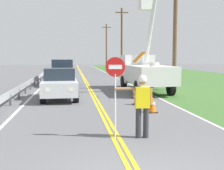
{
  "coord_description": "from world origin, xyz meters",
  "views": [
    {
      "loc": [
        -1.22,
        -4.76,
        2.35
      ],
      "look_at": [
        0.35,
        6.79,
        1.2
      ],
      "focal_mm": 46.64,
      "sensor_mm": 36.0,
      "label": 1
    }
  ],
  "objects_px": {
    "stop_sign_paddle": "(115,79)",
    "utility_pole_near": "(175,26)",
    "utility_pole_far": "(106,46)",
    "traffic_cone_lead": "(152,105)",
    "oncoming_sedan_nearest": "(60,84)",
    "utility_pole_mid": "(122,40)",
    "traffic_cone_tail": "(135,92)",
    "flagger_worker": "(142,102)",
    "utility_bucket_truck": "(144,70)",
    "oncoming_suv_second": "(62,72)",
    "traffic_cone_mid": "(137,98)"
  },
  "relations": [
    {
      "from": "flagger_worker",
      "to": "traffic_cone_mid",
      "type": "relative_size",
      "value": 2.61
    },
    {
      "from": "oncoming_suv_second",
      "to": "traffic_cone_tail",
      "type": "distance_m",
      "value": 9.36
    },
    {
      "from": "utility_pole_near",
      "to": "traffic_cone_lead",
      "type": "distance_m",
      "value": 9.49
    },
    {
      "from": "flagger_worker",
      "to": "stop_sign_paddle",
      "type": "bearing_deg",
      "value": 175.91
    },
    {
      "from": "oncoming_suv_second",
      "to": "traffic_cone_lead",
      "type": "height_order",
      "value": "oncoming_suv_second"
    },
    {
      "from": "utility_bucket_truck",
      "to": "utility_pole_near",
      "type": "distance_m",
      "value": 3.74
    },
    {
      "from": "utility_pole_mid",
      "to": "traffic_cone_lead",
      "type": "relative_size",
      "value": 12.8
    },
    {
      "from": "utility_pole_mid",
      "to": "traffic_cone_lead",
      "type": "xyz_separation_m",
      "value": [
        -3.54,
        -28.39,
        -4.33
      ]
    },
    {
      "from": "flagger_worker",
      "to": "traffic_cone_lead",
      "type": "relative_size",
      "value": 2.61
    },
    {
      "from": "flagger_worker",
      "to": "oncoming_suv_second",
      "type": "xyz_separation_m",
      "value": [
        -2.8,
        16.1,
        0.01
      ]
    },
    {
      "from": "stop_sign_paddle",
      "to": "utility_pole_mid",
      "type": "bearing_deg",
      "value": 80.0
    },
    {
      "from": "oncoming_sedan_nearest",
      "to": "oncoming_suv_second",
      "type": "height_order",
      "value": "oncoming_suv_second"
    },
    {
      "from": "flagger_worker",
      "to": "oncoming_suv_second",
      "type": "height_order",
      "value": "oncoming_suv_second"
    },
    {
      "from": "traffic_cone_lead",
      "to": "traffic_cone_tail",
      "type": "relative_size",
      "value": 1.0
    },
    {
      "from": "utility_bucket_truck",
      "to": "utility_pole_far",
      "type": "distance_m",
      "value": 38.04
    },
    {
      "from": "flagger_worker",
      "to": "utility_pole_far",
      "type": "relative_size",
      "value": 0.21
    },
    {
      "from": "flagger_worker",
      "to": "utility_pole_mid",
      "type": "xyz_separation_m",
      "value": [
        4.88,
        32.06,
        3.62
      ]
    },
    {
      "from": "flagger_worker",
      "to": "traffic_cone_lead",
      "type": "xyz_separation_m",
      "value": [
        1.34,
        3.67,
        -0.71
      ]
    },
    {
      "from": "utility_pole_far",
      "to": "traffic_cone_lead",
      "type": "distance_m",
      "value": 45.78
    },
    {
      "from": "utility_pole_far",
      "to": "traffic_cone_tail",
      "type": "relative_size",
      "value": 12.31
    },
    {
      "from": "oncoming_sedan_nearest",
      "to": "utility_pole_near",
      "type": "relative_size",
      "value": 0.49
    },
    {
      "from": "stop_sign_paddle",
      "to": "utility_pole_near",
      "type": "distance_m",
      "value": 13.01
    },
    {
      "from": "flagger_worker",
      "to": "utility_bucket_truck",
      "type": "xyz_separation_m",
      "value": [
        2.85,
        11.26,
        0.39
      ]
    },
    {
      "from": "utility_pole_near",
      "to": "traffic_cone_lead",
      "type": "bearing_deg",
      "value": -115.74
    },
    {
      "from": "utility_pole_mid",
      "to": "traffic_cone_lead",
      "type": "height_order",
      "value": "utility_pole_mid"
    },
    {
      "from": "utility_pole_mid",
      "to": "flagger_worker",
      "type": "bearing_deg",
      "value": -98.65
    },
    {
      "from": "oncoming_suv_second",
      "to": "utility_pole_far",
      "type": "xyz_separation_m",
      "value": [
        7.54,
        33.03,
        3.43
      ]
    },
    {
      "from": "utility_pole_near",
      "to": "traffic_cone_lead",
      "type": "height_order",
      "value": "utility_pole_near"
    },
    {
      "from": "stop_sign_paddle",
      "to": "oncoming_sedan_nearest",
      "type": "height_order",
      "value": "stop_sign_paddle"
    },
    {
      "from": "utility_pole_mid",
      "to": "traffic_cone_mid",
      "type": "bearing_deg",
      "value": -98.08
    },
    {
      "from": "utility_pole_far",
      "to": "traffic_cone_mid",
      "type": "relative_size",
      "value": 12.31
    },
    {
      "from": "utility_pole_mid",
      "to": "traffic_cone_tail",
      "type": "distance_m",
      "value": 24.84
    },
    {
      "from": "stop_sign_paddle",
      "to": "traffic_cone_mid",
      "type": "relative_size",
      "value": 3.33
    },
    {
      "from": "utility_bucket_truck",
      "to": "oncoming_suv_second",
      "type": "relative_size",
      "value": 1.47
    },
    {
      "from": "flagger_worker",
      "to": "stop_sign_paddle",
      "type": "relative_size",
      "value": 0.78
    },
    {
      "from": "oncoming_sedan_nearest",
      "to": "utility_pole_mid",
      "type": "bearing_deg",
      "value": 72.56
    },
    {
      "from": "utility_pole_near",
      "to": "traffic_cone_lead",
      "type": "relative_size",
      "value": 12.21
    },
    {
      "from": "flagger_worker",
      "to": "traffic_cone_lead",
      "type": "height_order",
      "value": "flagger_worker"
    },
    {
      "from": "utility_bucket_truck",
      "to": "utility_pole_mid",
      "type": "relative_size",
      "value": 0.77
    },
    {
      "from": "traffic_cone_lead",
      "to": "traffic_cone_mid",
      "type": "relative_size",
      "value": 1.0
    },
    {
      "from": "utility_bucket_truck",
      "to": "oncoming_sedan_nearest",
      "type": "height_order",
      "value": "utility_bucket_truck"
    },
    {
      "from": "stop_sign_paddle",
      "to": "utility_pole_far",
      "type": "relative_size",
      "value": 0.27
    },
    {
      "from": "utility_bucket_truck",
      "to": "traffic_cone_tail",
      "type": "xyz_separation_m",
      "value": [
        -1.32,
        -3.43,
        -1.1
      ]
    },
    {
      "from": "oncoming_suv_second",
      "to": "utility_pole_near",
      "type": "xyz_separation_m",
      "value": [
        7.85,
        -4.74,
        3.4
      ]
    },
    {
      "from": "oncoming_suv_second",
      "to": "utility_pole_near",
      "type": "relative_size",
      "value": 0.55
    },
    {
      "from": "stop_sign_paddle",
      "to": "traffic_cone_lead",
      "type": "height_order",
      "value": "stop_sign_paddle"
    },
    {
      "from": "stop_sign_paddle",
      "to": "traffic_cone_tail",
      "type": "relative_size",
      "value": 3.33
    },
    {
      "from": "stop_sign_paddle",
      "to": "traffic_cone_tail",
      "type": "height_order",
      "value": "stop_sign_paddle"
    },
    {
      "from": "utility_bucket_truck",
      "to": "utility_pole_far",
      "type": "relative_size",
      "value": 0.8
    },
    {
      "from": "utility_bucket_truck",
      "to": "utility_pole_far",
      "type": "height_order",
      "value": "utility_pole_far"
    }
  ]
}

